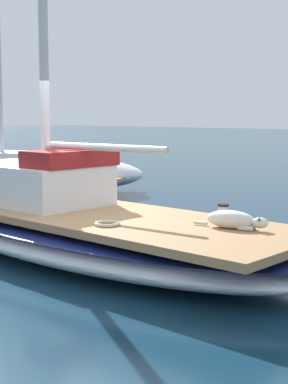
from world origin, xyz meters
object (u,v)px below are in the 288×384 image
(dog_white, at_px, (233,220))
(deck_winch, at_px, (223,212))
(moored_boat_starboard_side, at_px, (25,170))
(sailboat_main, at_px, (87,234))
(coiled_rope, at_px, (107,224))

(dog_white, height_order, deck_winch, dog_white)
(deck_winch, height_order, moored_boat_starboard_side, moored_boat_starboard_side)
(sailboat_main, xyz_separation_m, moored_boat_starboard_side, (4.44, 6.13, 0.20))
(moored_boat_starboard_side, bearing_deg, coiled_rope, -125.87)
(sailboat_main, height_order, dog_white, dog_white)
(deck_winch, bearing_deg, moored_boat_starboard_side, 63.96)
(coiled_rope, bearing_deg, sailboat_main, 54.38)
(deck_winch, distance_m, moored_boat_starboard_side, 8.92)
(coiled_rope, bearing_deg, deck_winch, -38.92)
(sailboat_main, relative_size, coiled_rope, 23.03)
(coiled_rope, height_order, moored_boat_starboard_side, moored_boat_starboard_side)
(moored_boat_starboard_side, bearing_deg, sailboat_main, -125.91)
(dog_white, bearing_deg, sailboat_main, 91.93)
(deck_winch, relative_size, moored_boat_starboard_side, 0.03)
(sailboat_main, bearing_deg, coiled_rope, -125.62)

